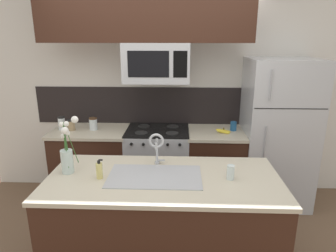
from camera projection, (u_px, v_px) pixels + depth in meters
name	position (u px, v px, depth m)	size (l,w,h in m)	color
ground_plane	(152.00, 242.00, 3.05)	(10.00, 10.00, 0.00)	brown
rear_partition	(182.00, 94.00, 3.89)	(5.20, 0.10, 2.60)	silver
splash_band	(159.00, 106.00, 3.89)	(3.22, 0.01, 0.48)	black
back_counter_left	(93.00, 164.00, 3.81)	(0.93, 0.65, 0.91)	#381E14
back_counter_right	(214.00, 166.00, 3.75)	(0.69, 0.65, 0.91)	#381E14
stove_range	(158.00, 165.00, 3.78)	(0.76, 0.64, 0.93)	#B7BABF
microwave	(157.00, 63.00, 3.39)	(0.74, 0.40, 0.44)	#B7BABF
upper_cabinet_band	(145.00, 14.00, 3.22)	(2.32, 0.34, 0.60)	#381E14
refrigerator	(277.00, 133.00, 3.62)	(0.80, 0.74, 1.78)	#B7BABF
storage_jar_tall	(62.00, 123.00, 3.67)	(0.08, 0.08, 0.17)	silver
storage_jar_medium	(71.00, 125.00, 3.65)	(0.09, 0.09, 0.13)	#997F5B
storage_jar_short	(93.00, 124.00, 3.67)	(0.10, 0.10, 0.15)	silver
banana_bunch	(223.00, 131.00, 3.55)	(0.19, 0.12, 0.08)	yellow
coffee_tin	(233.00, 126.00, 3.64)	(0.08, 0.08, 0.11)	#1E5184
island_counter	(164.00, 225.00, 2.58)	(1.91, 0.89, 0.91)	#381E14
kitchen_sink	(155.00, 184.00, 2.47)	(0.76, 0.44, 0.16)	#ADAFB5
sink_faucet	(157.00, 145.00, 2.60)	(0.14, 0.14, 0.31)	#B7BABF
dish_soap_bottle	(99.00, 170.00, 2.40)	(0.06, 0.05, 0.16)	#DBCC75
spare_glass	(231.00, 172.00, 2.39)	(0.06, 0.06, 0.12)	silver
flower_vase	(67.00, 154.00, 2.48)	(0.15, 0.16, 0.48)	silver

